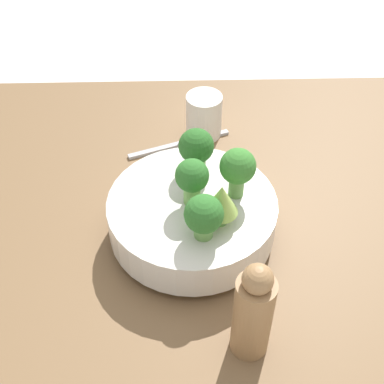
{
  "coord_description": "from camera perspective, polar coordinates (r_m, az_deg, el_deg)",
  "views": [
    {
      "loc": [
        0.05,
        0.57,
        0.67
      ],
      "look_at": [
        0.04,
        0.02,
        0.14
      ],
      "focal_mm": 50.0,
      "sensor_mm": 36.0,
      "label": 1
    }
  ],
  "objects": [
    {
      "name": "broccoli_floret_front",
      "position": [
        0.8,
        0.45,
        4.68
      ],
      "size": [
        0.05,
        0.05,
        0.07
      ],
      "color": "#609347",
      "rests_on": "bowl"
    },
    {
      "name": "broccoli_floret_left",
      "position": [
        0.76,
        4.89,
        2.52
      ],
      "size": [
        0.05,
        0.05,
        0.08
      ],
      "color": "#609347",
      "rests_on": "bowl"
    },
    {
      "name": "cup",
      "position": [
        0.99,
        1.28,
        8.15
      ],
      "size": [
        0.07,
        0.07,
        0.08
      ],
      "color": "silver",
      "rests_on": "table"
    },
    {
      "name": "bowl",
      "position": [
        0.8,
        0.0,
        -2.6
      ],
      "size": [
        0.25,
        0.25,
        0.07
      ],
      "color": "silver",
      "rests_on": "table"
    },
    {
      "name": "romanesco_piece_far",
      "position": [
        0.72,
        3.31,
        -0.93
      ],
      "size": [
        0.05,
        0.05,
        0.07
      ],
      "color": "#609347",
      "rests_on": "bowl"
    },
    {
      "name": "fork",
      "position": [
        0.99,
        -1.36,
        5.12
      ],
      "size": [
        0.19,
        0.08,
        0.01
      ],
      "color": "#B2B2B7",
      "rests_on": "table"
    },
    {
      "name": "broccoli_floret_back",
      "position": [
        0.71,
        1.27,
        -2.52
      ],
      "size": [
        0.05,
        0.05,
        0.07
      ],
      "color": "#609347",
      "rests_on": "bowl"
    },
    {
      "name": "broccoli_floret_center",
      "position": [
        0.75,
        -0.0,
        1.46
      ],
      "size": [
        0.05,
        0.05,
        0.08
      ],
      "color": "#6BA34C",
      "rests_on": "bowl"
    },
    {
      "name": "pepper_mill",
      "position": [
        0.66,
        6.53,
        -12.62
      ],
      "size": [
        0.05,
        0.05,
        0.16
      ],
      "color": "#997047",
      "rests_on": "table"
    },
    {
      "name": "table",
      "position": [
        0.87,
        2.53,
        -4.35
      ],
      "size": [
        1.19,
        0.82,
        0.04
      ],
      "color": "brown",
      "rests_on": "ground_plane"
    },
    {
      "name": "ground_plane",
      "position": [
        0.88,
        2.48,
        -5.3
      ],
      "size": [
        6.0,
        6.0,
        0.0
      ],
      "primitive_type": "plane",
      "color": "silver"
    }
  ]
}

